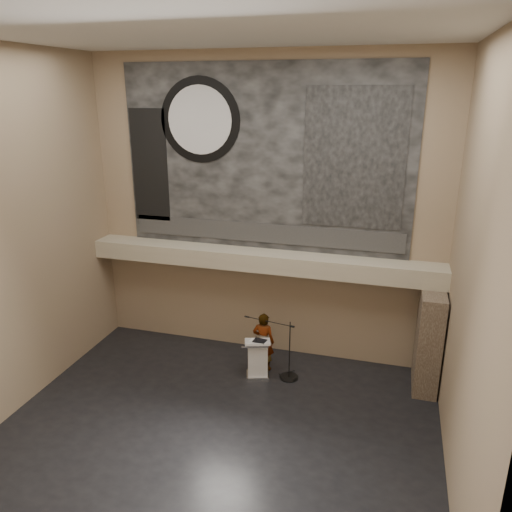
% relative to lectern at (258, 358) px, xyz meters
% --- Properties ---
extents(floor, '(10.00, 10.00, 0.00)m').
position_rel_lectern_xyz_m(floor, '(-0.28, -2.37, -0.55)').
color(floor, black).
rests_on(floor, ground).
extents(ceiling, '(10.00, 10.00, 0.00)m').
position_rel_lectern_xyz_m(ceiling, '(-0.28, -2.37, 7.95)').
color(ceiling, silver).
rests_on(ceiling, wall_back).
extents(wall_back, '(10.00, 0.02, 8.50)m').
position_rel_lectern_xyz_m(wall_back, '(-0.28, 1.63, 3.70)').
color(wall_back, '#8D7759').
rests_on(wall_back, floor).
extents(wall_front, '(10.00, 0.02, 8.50)m').
position_rel_lectern_xyz_m(wall_front, '(-0.28, -6.37, 3.70)').
color(wall_front, '#8D7759').
rests_on(wall_front, floor).
extents(wall_left, '(0.02, 8.00, 8.50)m').
position_rel_lectern_xyz_m(wall_left, '(-5.28, -2.37, 3.70)').
color(wall_left, '#8D7759').
rests_on(wall_left, floor).
extents(wall_right, '(0.02, 8.00, 8.50)m').
position_rel_lectern_xyz_m(wall_right, '(4.72, -2.37, 3.70)').
color(wall_right, '#8D7759').
rests_on(wall_right, floor).
extents(soffit, '(10.00, 0.80, 0.50)m').
position_rel_lectern_xyz_m(soffit, '(-0.28, 1.23, 2.40)').
color(soffit, tan).
rests_on(soffit, wall_back).
extents(sprinkler_left, '(0.04, 0.04, 0.06)m').
position_rel_lectern_xyz_m(sprinkler_left, '(-1.88, 1.18, 2.12)').
color(sprinkler_left, '#B2893D').
rests_on(sprinkler_left, soffit).
extents(sprinkler_right, '(0.04, 0.04, 0.06)m').
position_rel_lectern_xyz_m(sprinkler_right, '(1.62, 1.18, 2.12)').
color(sprinkler_right, '#B2893D').
rests_on(sprinkler_right, soffit).
extents(banner, '(8.00, 0.05, 5.00)m').
position_rel_lectern_xyz_m(banner, '(-0.28, 1.60, 5.15)').
color(banner, black).
rests_on(banner, wall_back).
extents(banner_text_strip, '(7.76, 0.02, 0.55)m').
position_rel_lectern_xyz_m(banner_text_strip, '(-0.28, 1.56, 3.10)').
color(banner_text_strip, '#2A2A2A').
rests_on(banner_text_strip, banner).
extents(banner_clock_rim, '(2.30, 0.02, 2.30)m').
position_rel_lectern_xyz_m(banner_clock_rim, '(-2.08, 1.56, 6.15)').
color(banner_clock_rim, black).
rests_on(banner_clock_rim, banner).
extents(banner_clock_face, '(1.84, 0.02, 1.84)m').
position_rel_lectern_xyz_m(banner_clock_face, '(-2.08, 1.54, 6.15)').
color(banner_clock_face, silver).
rests_on(banner_clock_face, banner).
extents(banner_building_print, '(2.60, 0.02, 3.60)m').
position_rel_lectern_xyz_m(banner_building_print, '(2.12, 1.56, 5.25)').
color(banner_building_print, black).
rests_on(banner_building_print, banner).
extents(banner_brick_print, '(1.10, 0.02, 3.20)m').
position_rel_lectern_xyz_m(banner_brick_print, '(-3.68, 1.56, 4.85)').
color(banner_brick_print, black).
rests_on(banner_brick_print, banner).
extents(stone_pier, '(0.60, 1.40, 2.70)m').
position_rel_lectern_xyz_m(stone_pier, '(4.37, 0.78, 0.80)').
color(stone_pier, '#44362A').
rests_on(stone_pier, floor).
extents(lectern, '(0.79, 0.66, 1.13)m').
position_rel_lectern_xyz_m(lectern, '(0.00, 0.00, 0.00)').
color(lectern, silver).
rests_on(lectern, floor).
extents(binder, '(0.37, 0.31, 0.04)m').
position_rel_lectern_xyz_m(binder, '(0.07, -0.04, 0.56)').
color(binder, black).
rests_on(binder, lectern).
extents(papers, '(0.24, 0.30, 0.00)m').
position_rel_lectern_xyz_m(papers, '(-0.11, -0.06, 0.55)').
color(papers, white).
rests_on(papers, lectern).
extents(speaker_person, '(0.64, 0.44, 1.70)m').
position_rel_lectern_xyz_m(speaker_person, '(0.05, 0.44, 0.30)').
color(speaker_person, silver).
rests_on(speaker_person, floor).
extents(mic_stand, '(1.59, 0.52, 1.69)m').
position_rel_lectern_xyz_m(mic_stand, '(0.79, 0.18, -0.29)').
color(mic_stand, black).
rests_on(mic_stand, floor).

